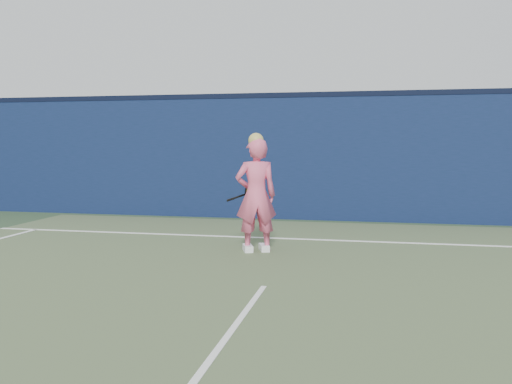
# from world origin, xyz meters

# --- Properties ---
(ground) EXTENTS (80.00, 80.00, 0.00)m
(ground) POSITION_xyz_m (0.00, 0.00, 0.00)
(ground) COLOR #2D462B
(ground) RESTS_ON ground
(backstop_wall) EXTENTS (24.00, 0.40, 2.50)m
(backstop_wall) POSITION_xyz_m (0.00, 6.50, 1.25)
(backstop_wall) COLOR #0D1B39
(backstop_wall) RESTS_ON ground
(wall_cap) EXTENTS (24.00, 0.42, 0.10)m
(wall_cap) POSITION_xyz_m (0.00, 6.50, 2.55)
(wall_cap) COLOR black
(wall_cap) RESTS_ON backstop_wall
(player) EXTENTS (0.70, 0.58, 1.72)m
(player) POSITION_xyz_m (-0.49, 2.91, 0.83)
(player) COLOR #E75A7E
(player) RESTS_ON ground
(racket) EXTENTS (0.48, 0.36, 0.30)m
(racket) POSITION_xyz_m (-0.66, 3.36, 0.81)
(racket) COLOR black
(racket) RESTS_ON ground
(court_lines) EXTENTS (11.00, 12.04, 0.01)m
(court_lines) POSITION_xyz_m (0.00, -0.33, 0.01)
(court_lines) COLOR white
(court_lines) RESTS_ON court_surface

